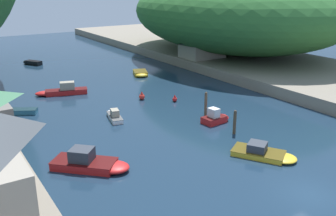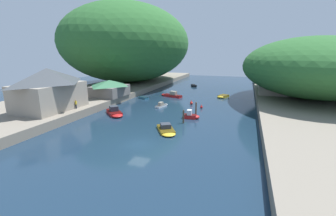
# 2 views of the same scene
# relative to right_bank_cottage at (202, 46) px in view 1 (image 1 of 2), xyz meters

# --- Properties ---
(water_surface) EXTENTS (130.00, 130.00, 0.00)m
(water_surface) POSITION_rel_right_bank_cottage_xyz_m (-19.37, -7.00, -3.52)
(water_surface) COLOR #192D42
(water_surface) RESTS_ON ground
(right_bank) EXTENTS (22.00, 120.00, 1.51)m
(right_bank) POSITION_rel_right_bank_cottage_xyz_m (7.16, -7.00, -2.77)
(right_bank) COLOR gray
(right_bank) RESTS_ON ground
(hillside_right) EXTENTS (32.16, 45.03, 14.20)m
(hillside_right) POSITION_rel_right_bank_cottage_xyz_m (8.26, 1.43, 5.08)
(hillside_right) COLOR #2D662D
(hillside_right) RESTS_ON right_bank
(right_bank_cottage) EXTENTS (7.09, 5.47, 3.90)m
(right_bank_cottage) POSITION_rel_right_bank_cottage_xyz_m (0.00, 0.00, 0.00)
(right_bank_cottage) COLOR gray
(right_bank_cottage) RESTS_ON right_bank
(boat_far_right_bank) EXTENTS (3.22, 4.30, 0.63)m
(boat_far_right_bank) POSITION_rel_right_bank_cottage_xyz_m (-12.30, -0.43, -3.21)
(boat_far_right_bank) COLOR gold
(boat_far_right_bank) RESTS_ON water_surface
(boat_mid_channel) EXTENTS (6.70, 3.38, 1.60)m
(boat_mid_channel) POSITION_rel_right_bank_cottage_xyz_m (-25.92, -3.95, -3.05)
(boat_mid_channel) COLOR red
(boat_mid_channel) RESTS_ON water_surface
(boat_open_rowboat) EXTENTS (2.99, 3.89, 0.71)m
(boat_open_rowboat) POSITION_rel_right_bank_cottage_xyz_m (-24.53, 17.21, -3.17)
(boat_open_rowboat) COLOR black
(boat_open_rowboat) RESTS_ON water_surface
(boat_red_skiff) EXTENTS (3.17, 1.74, 1.59)m
(boat_red_skiff) POSITION_rel_right_bank_cottage_xyz_m (-15.66, -22.67, -3.04)
(boat_red_skiff) COLOR red
(boat_red_skiff) RESTS_ON water_surface
(boat_moored_right) EXTENTS (3.84, 2.87, 0.56)m
(boat_moored_right) POSITION_rel_right_bank_cottage_xyz_m (-32.30, -8.84, -3.25)
(boat_moored_right) COLOR teal
(boat_moored_right) RESTS_ON water_surface
(boat_far_upstream) EXTENTS (1.97, 4.24, 1.15)m
(boat_far_upstream) POSITION_rel_right_bank_cottage_xyz_m (-24.08, -15.88, -3.18)
(boat_far_upstream) COLOR white
(boat_far_upstream) RESTS_ON water_surface
(boat_small_dinghy) EXTENTS (5.86, 5.78, 1.62)m
(boat_small_dinghy) POSITION_rel_right_bank_cottage_xyz_m (-30.43, -25.28, -3.04)
(boat_small_dinghy) COLOR red
(boat_small_dinghy) RESTS_ON water_surface
(boat_white_cruiser) EXTENTS (4.57, 5.60, 1.13)m
(boat_white_cruiser) POSITION_rel_right_bank_cottage_xyz_m (-17.53, -31.13, -3.19)
(boat_white_cruiser) COLOR gold
(boat_white_cruiser) RESTS_ON water_surface
(mooring_post_second) EXTENTS (0.30, 0.30, 2.40)m
(mooring_post_second) POSITION_rel_right_bank_cottage_xyz_m (-16.23, -26.05, -2.32)
(mooring_post_second) COLOR #4C3D2D
(mooring_post_second) RESTS_ON water_surface
(mooring_post_middle) EXTENTS (0.30, 0.30, 2.66)m
(mooring_post_middle) POSITION_rel_right_bank_cottage_xyz_m (-15.28, -20.43, -2.19)
(mooring_post_middle) COLOR brown
(mooring_post_middle) RESTS_ON water_surface
(channel_buoy_near) EXTENTS (0.59, 0.59, 0.88)m
(channel_buoy_near) POSITION_rel_right_bank_cottage_xyz_m (-15.35, -14.52, -3.18)
(channel_buoy_near) COLOR red
(channel_buoy_near) RESTS_ON water_surface
(channel_buoy_far) EXTENTS (0.72, 0.72, 1.07)m
(channel_buoy_far) POSITION_rel_right_bank_cottage_xyz_m (-18.30, -11.60, -3.11)
(channel_buoy_far) COLOR red
(channel_buoy_far) RESTS_ON water_surface
(person_on_quay) EXTENTS (0.34, 0.43, 1.69)m
(person_on_quay) POSITION_rel_right_bank_cottage_xyz_m (-36.72, -28.59, -1.04)
(person_on_quay) COLOR #282D3D
(person_on_quay) RESTS_ON left_bank
(person_by_boathouse) EXTENTS (0.33, 0.43, 1.69)m
(person_by_boathouse) POSITION_rel_right_bank_cottage_xyz_m (-37.19, -29.48, -1.04)
(person_by_boathouse) COLOR #282D3D
(person_by_boathouse) RESTS_ON left_bank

